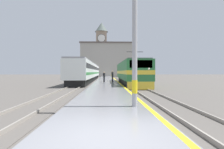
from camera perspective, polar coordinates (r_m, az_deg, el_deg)
The scene contains 11 objects.
ground_plane at distance 34.60m, azimuth -1.76°, elevation -2.29°, with size 200.00×200.00×0.00m, color #514C47.
platform at distance 29.60m, azimuth -1.75°, elevation -2.51°, with size 3.89×140.00×0.32m.
rail_track_near at distance 29.81m, azimuth 4.92°, elevation -2.73°, with size 2.84×140.00×0.16m.
rail_track_far at distance 29.85m, azimuth -9.18°, elevation -2.73°, with size 2.83×140.00×0.16m.
locomotive_train at distance 25.60m, azimuth 6.02°, elevation 0.55°, with size 2.92×15.88×4.39m.
passenger_train at distance 37.62m, azimuth -7.64°, elevation 0.97°, with size 2.92×34.56×3.65m.
catenary_mast at distance 8.38m, azimuth 8.13°, elevation 19.28°, with size 2.51×0.25×8.38m.
person_on_platform at distance 26.89m, azimuth -2.60°, elevation -0.71°, with size 0.34×0.34×1.61m.
second_waiting_passenger at distance 28.90m, azimuth 0.14°, elevation -0.39°, with size 0.34×0.34×1.79m.
clock_tower at distance 77.49m, azimuth -3.43°, elevation 8.80°, with size 5.66×5.66×23.52m.
station_building at distance 69.20m, azimuth -1.20°, elevation 4.79°, with size 21.74×7.71×13.26m.
Camera 1 is at (-0.02, -4.55, 1.88)m, focal length 28.00 mm.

